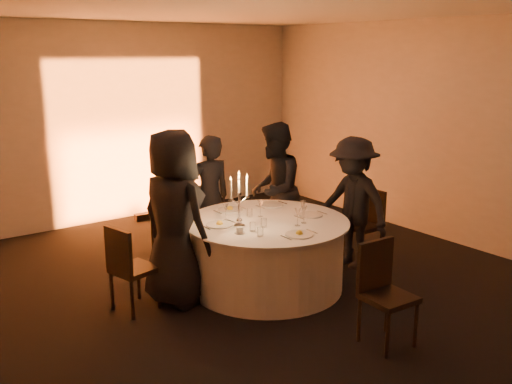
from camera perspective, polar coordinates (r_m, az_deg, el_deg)
floor at (r=6.49m, az=1.06°, el=-9.39°), size 7.00×7.00×0.00m
ceiling at (r=5.97m, az=1.19°, el=18.08°), size 7.00×7.00×0.00m
wall_back at (r=9.06m, az=-12.51°, el=6.84°), size 7.00×0.00×7.00m
wall_right at (r=8.20m, az=18.14°, el=5.77°), size 0.00×7.00×7.00m
uplighter_fixture at (r=9.08m, az=-11.26°, el=-2.44°), size 0.25×0.12×0.10m
banquet_table at (r=6.34m, az=1.07°, el=-6.20°), size 1.80×1.80×0.77m
chair_left at (r=5.85m, az=-12.68°, el=-7.10°), size 0.47×0.47×0.90m
chair_back_left at (r=7.47m, az=-8.52°, el=-1.90°), size 0.49×0.49×0.98m
chair_back_right at (r=7.72m, az=2.02°, el=-0.99°), size 0.63×0.63×1.03m
chair_right at (r=7.34m, az=11.05°, el=-2.77°), size 0.39×0.38×0.88m
chair_front at (r=5.27m, az=12.56°, el=-9.24°), size 0.43×0.43×0.93m
guest_left at (r=5.85m, az=-8.20°, el=-2.63°), size 0.77×1.00×1.83m
guest_back_left at (r=7.12m, az=-4.67°, el=-0.59°), size 0.58×0.39×1.58m
guest_back_right at (r=7.26m, az=1.85°, el=0.27°), size 1.05×1.04×1.71m
guest_right at (r=6.93m, az=9.65°, el=-1.08°), size 0.67×1.07×1.59m
plate_left at (r=6.06m, az=-3.66°, el=-3.20°), size 0.36×0.29×0.08m
plate_back_left at (r=6.61m, az=-2.62°, el=-1.70°), size 0.36×0.29×0.08m
plate_back_right at (r=6.83m, az=1.56°, el=-1.27°), size 0.36×0.28×0.01m
plate_right at (r=6.43m, az=5.49°, el=-2.30°), size 0.36×0.27×0.01m
plate_front at (r=5.75m, az=4.34°, el=-4.17°), size 0.36×0.28×0.08m
coffee_cup at (r=5.79m, az=-1.63°, el=-3.86°), size 0.11×0.11×0.07m
candelabra at (r=5.94m, az=-1.69°, el=-1.56°), size 0.25×0.12×0.61m
wine_glass_a at (r=6.11m, az=4.82°, el=-1.89°), size 0.07×0.07×0.19m
wine_glass_b at (r=6.32m, az=4.72°, el=-1.35°), size 0.07×0.07×0.19m
wine_glass_c at (r=6.19m, az=-3.05°, el=-1.65°), size 0.07×0.07×0.19m
wine_glass_d at (r=6.01m, az=4.19°, el=-2.13°), size 0.07×0.07×0.19m
wine_glass_e at (r=6.33m, az=0.44°, el=-1.28°), size 0.07×0.07×0.19m
tumbler_a at (r=5.99m, az=0.78°, el=-3.09°), size 0.07×0.07×0.09m
tumbler_b at (r=5.69m, az=0.42°, el=-4.01°), size 0.07×0.07×0.09m
tumbler_c at (r=6.35m, az=-0.65°, el=-2.09°), size 0.07×0.07×0.09m
tumbler_d at (r=5.85m, az=-0.34°, el=-3.49°), size 0.07×0.07×0.09m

